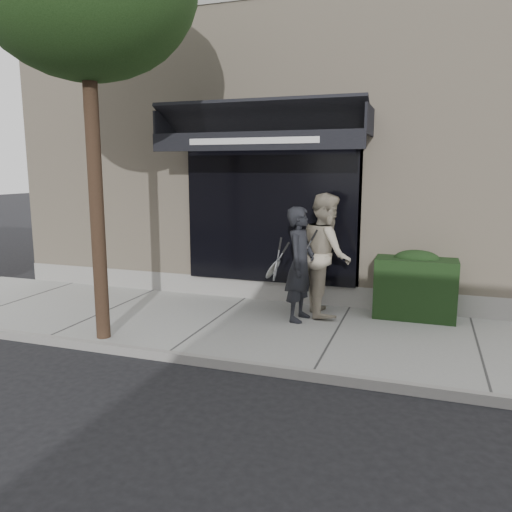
% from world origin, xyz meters
% --- Properties ---
extents(ground, '(80.00, 80.00, 0.00)m').
position_xyz_m(ground, '(0.00, 0.00, 0.00)').
color(ground, black).
rests_on(ground, ground).
extents(sidewalk, '(20.00, 3.00, 0.12)m').
position_xyz_m(sidewalk, '(0.00, 0.00, 0.06)').
color(sidewalk, gray).
rests_on(sidewalk, ground).
extents(curb, '(20.00, 0.10, 0.14)m').
position_xyz_m(curb, '(0.00, -1.55, 0.07)').
color(curb, gray).
rests_on(curb, ground).
extents(building_facade, '(14.30, 8.04, 5.64)m').
position_xyz_m(building_facade, '(-0.01, 4.96, 2.74)').
color(building_facade, beige).
rests_on(building_facade, ground).
extents(hedge, '(1.30, 0.70, 1.14)m').
position_xyz_m(hedge, '(1.10, 1.25, 0.66)').
color(hedge, black).
rests_on(hedge, sidewalk).
extents(pedestrian_front, '(0.74, 0.83, 1.86)m').
position_xyz_m(pedestrian_front, '(-0.68, 0.48, 1.05)').
color(pedestrian_front, black).
rests_on(pedestrian_front, sidewalk).
extents(pedestrian_back, '(1.09, 1.22, 2.06)m').
position_xyz_m(pedestrian_back, '(-0.35, 0.97, 1.15)').
color(pedestrian_back, '#B0A38C').
rests_on(pedestrian_back, sidewalk).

